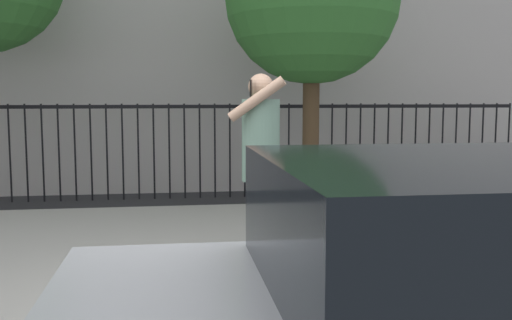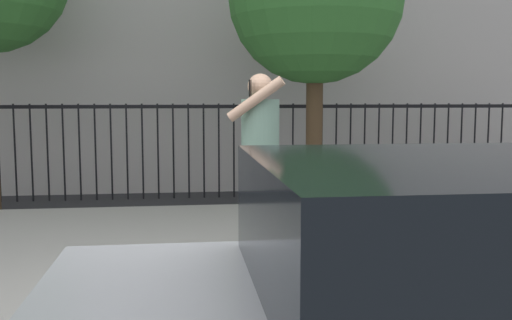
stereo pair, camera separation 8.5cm
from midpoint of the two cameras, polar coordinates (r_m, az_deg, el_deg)
sidewalk at (r=6.37m, az=-7.73°, el=-8.70°), size 28.00×4.40×0.15m
iron_fence at (r=9.88m, az=-7.99°, el=2.12°), size 12.03×0.04×1.60m
pedestrian_on_phone at (r=5.25m, az=0.05°, el=0.42°), size 0.53×0.72×1.76m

